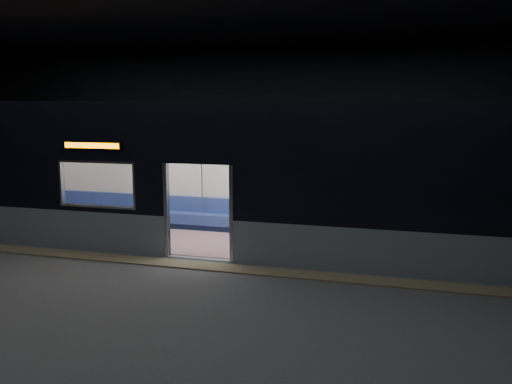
% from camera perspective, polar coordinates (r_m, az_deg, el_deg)
% --- Properties ---
extents(station_floor, '(24.00, 14.00, 0.01)m').
position_cam_1_polar(station_floor, '(10.81, -8.08, -8.53)').
color(station_floor, '#47494C').
rests_on(station_floor, ground).
extents(station_envelope, '(24.00, 14.00, 5.00)m').
position_cam_1_polar(station_envelope, '(10.32, -8.54, 11.29)').
color(station_envelope, black).
rests_on(station_envelope, station_floor).
extents(tactile_strip, '(22.80, 0.50, 0.03)m').
position_cam_1_polar(tactile_strip, '(11.29, -6.93, -7.64)').
color(tactile_strip, '#8C7F59').
rests_on(tactile_strip, station_floor).
extents(metro_car, '(18.00, 3.04, 3.35)m').
position_cam_1_polar(metro_car, '(12.75, -3.59, 2.74)').
color(metro_car, gray).
rests_on(metro_car, station_floor).
extents(passenger, '(0.43, 0.72, 1.40)m').
position_cam_1_polar(passenger, '(13.16, 13.62, -1.86)').
color(passenger, black).
rests_on(passenger, metro_car).
extents(handbag, '(0.30, 0.26, 0.14)m').
position_cam_1_polar(handbag, '(12.96, 13.62, -2.59)').
color(handbag, black).
rests_on(handbag, passenger).
extents(transit_map, '(1.00, 0.03, 0.65)m').
position_cam_1_polar(transit_map, '(13.61, 4.95, 1.55)').
color(transit_map, white).
rests_on(transit_map, metro_car).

